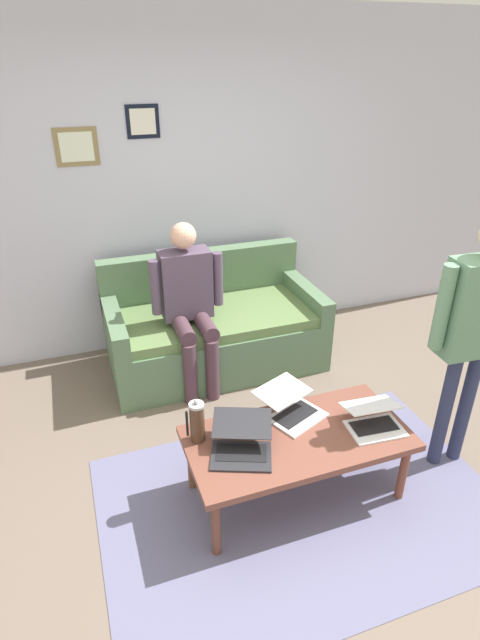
{
  "coord_description": "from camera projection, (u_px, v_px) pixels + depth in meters",
  "views": [
    {
      "loc": [
        0.92,
        1.88,
        2.32
      ],
      "look_at": [
        -0.05,
        -0.84,
        0.8
      ],
      "focal_mm": 28.24,
      "sensor_mm": 36.0,
      "label": 1
    }
  ],
  "objects": [
    {
      "name": "person_standing",
      "position": [
        477.0,
        319.0,
        2.79
      ],
      "size": [
        0.57,
        0.21,
        1.6
      ],
      "color": "#2C3251",
      "rests_on": "ground_plane"
    },
    {
      "name": "person_seated",
      "position": [
        189.0,
        298.0,
        3.72
      ],
      "size": [
        0.55,
        0.51,
        1.28
      ],
      "color": "#4B313D",
      "rests_on": "ground_plane"
    },
    {
      "name": "french_press",
      "position": [
        197.0,
        422.0,
        2.74
      ],
      "size": [
        0.11,
        0.08,
        0.27
      ],
      "color": "#4C3323",
      "rests_on": "coffee_table"
    },
    {
      "name": "ground_plane",
      "position": [
        280.0,
        506.0,
        2.92
      ],
      "size": [
        7.68,
        7.68,
        0.0
      ],
      "primitive_type": "plane",
      "color": "#6E5E52"
    },
    {
      "name": "laptop_left",
      "position": [
        292.0,
        408.0,
        2.97
      ],
      "size": [
        0.43,
        0.45,
        0.14
      ],
      "color": "silver",
      "rests_on": "coffee_table"
    },
    {
      "name": "coffee_table",
      "position": [
        298.0,
        441.0,
        2.84
      ],
      "size": [
        1.26,
        0.62,
        0.43
      ],
      "color": "brown",
      "rests_on": "ground_plane"
    },
    {
      "name": "couch",
      "position": [
        213.0,
        329.0,
        4.18
      ],
      "size": [
        1.71,
        0.89,
        0.88
      ],
      "color": "#557353",
      "rests_on": "ground_plane"
    },
    {
      "name": "area_rug",
      "position": [
        302.0,
        503.0,
        2.94
      ],
      "size": [
        2.29,
        1.53,
        0.01
      ],
      "primitive_type": "cube",
      "color": "slate",
      "rests_on": "ground_plane"
    },
    {
      "name": "laptop_right",
      "position": [
        241.0,
        444.0,
        2.69
      ],
      "size": [
        0.43,
        0.45,
        0.14
      ],
      "color": "#28282D",
      "rests_on": "coffee_table"
    },
    {
      "name": "laptop_center",
      "position": [
        374.0,
        420.0,
        2.87
      ],
      "size": [
        0.33,
        0.32,
        0.14
      ],
      "color": "silver",
      "rests_on": "coffee_table"
    },
    {
      "name": "back_wall",
      "position": [
        178.0,
        189.0,
        4.13
      ],
      "size": [
        7.04,
        0.11,
        2.7
      ],
      "color": "silver",
      "rests_on": "ground_plane"
    }
  ]
}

